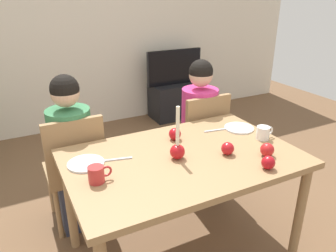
{
  "coord_description": "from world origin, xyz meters",
  "views": [
    {
      "loc": [
        -0.88,
        -1.51,
        1.68
      ],
      "look_at": [
        0.0,
        0.2,
        0.87
      ],
      "focal_mm": 34.83,
      "sensor_mm": 36.0,
      "label": 1
    }
  ],
  "objects_px": {
    "candle_centerpiece": "(177,148)",
    "person_left_child": "(73,157)",
    "dining_table": "(183,168)",
    "apple_near_candle": "(228,149)",
    "apple_by_right_mug": "(175,134)",
    "plate_left": "(86,163)",
    "mug_left": "(97,174)",
    "tv_stand": "(174,100)",
    "tv": "(174,67)",
    "mug_right": "(263,133)",
    "chair_left": "(75,166)",
    "chair_right": "(200,137)",
    "apple_far_edge": "(268,163)",
    "plate_right": "(239,128)",
    "person_right_child": "(199,130)",
    "apple_by_left_plate": "(267,150)"
  },
  "relations": [
    {
      "from": "candle_centerpiece",
      "to": "person_left_child",
      "type": "bearing_deg",
      "value": 127.06
    },
    {
      "from": "dining_table",
      "to": "apple_near_candle",
      "type": "xyz_separation_m",
      "value": [
        0.25,
        -0.11,
        0.12
      ]
    },
    {
      "from": "dining_table",
      "to": "apple_by_right_mug",
      "type": "bearing_deg",
      "value": 74.21
    },
    {
      "from": "dining_table",
      "to": "plate_left",
      "type": "height_order",
      "value": "plate_left"
    },
    {
      "from": "plate_left",
      "to": "mug_left",
      "type": "bearing_deg",
      "value": -87.64
    },
    {
      "from": "tv_stand",
      "to": "tv",
      "type": "distance_m",
      "value": 0.47
    },
    {
      "from": "plate_left",
      "to": "apple_near_candle",
      "type": "height_order",
      "value": "apple_near_candle"
    },
    {
      "from": "mug_left",
      "to": "mug_right",
      "type": "relative_size",
      "value": 0.99
    },
    {
      "from": "chair_left",
      "to": "dining_table",
      "type": "bearing_deg",
      "value": -48.31
    },
    {
      "from": "apple_near_candle",
      "to": "apple_by_right_mug",
      "type": "xyz_separation_m",
      "value": [
        -0.19,
        0.33,
        0.0
      ]
    },
    {
      "from": "chair_left",
      "to": "chair_right",
      "type": "bearing_deg",
      "value": 0.0
    },
    {
      "from": "apple_by_right_mug",
      "to": "apple_far_edge",
      "type": "relative_size",
      "value": 1.06
    },
    {
      "from": "tv",
      "to": "plate_right",
      "type": "relative_size",
      "value": 3.77
    },
    {
      "from": "dining_table",
      "to": "person_left_child",
      "type": "xyz_separation_m",
      "value": [
        -0.54,
        0.64,
        -0.1
      ]
    },
    {
      "from": "mug_left",
      "to": "apple_near_candle",
      "type": "relative_size",
      "value": 1.62
    },
    {
      "from": "mug_right",
      "to": "person_right_child",
      "type": "bearing_deg",
      "value": 96.34
    },
    {
      "from": "chair_left",
      "to": "tv_stand",
      "type": "bearing_deg",
      "value": 44.63
    },
    {
      "from": "chair_left",
      "to": "apple_by_right_mug",
      "type": "relative_size",
      "value": 10.98
    },
    {
      "from": "apple_near_candle",
      "to": "apple_far_edge",
      "type": "xyz_separation_m",
      "value": [
        0.1,
        -0.24,
        -0.0
      ]
    },
    {
      "from": "mug_right",
      "to": "dining_table",
      "type": "bearing_deg",
      "value": 176.54
    },
    {
      "from": "person_right_child",
      "to": "plate_right",
      "type": "bearing_deg",
      "value": -84.94
    },
    {
      "from": "tv",
      "to": "apple_by_right_mug",
      "type": "relative_size",
      "value": 9.64
    },
    {
      "from": "mug_right",
      "to": "apple_by_right_mug",
      "type": "xyz_separation_m",
      "value": [
        -0.53,
        0.26,
        -0.0
      ]
    },
    {
      "from": "plate_left",
      "to": "apple_by_right_mug",
      "type": "relative_size",
      "value": 2.57
    },
    {
      "from": "mug_right",
      "to": "apple_by_left_plate",
      "type": "xyz_separation_m",
      "value": [
        -0.15,
        -0.2,
        -0.0
      ]
    },
    {
      "from": "tv",
      "to": "candle_centerpiece",
      "type": "relative_size",
      "value": 2.41
    },
    {
      "from": "person_left_child",
      "to": "person_right_child",
      "type": "xyz_separation_m",
      "value": [
        1.06,
        0.0,
        0.0
      ]
    },
    {
      "from": "person_left_child",
      "to": "candle_centerpiece",
      "type": "relative_size",
      "value": 3.57
    },
    {
      "from": "chair_right",
      "to": "tv",
      "type": "xyz_separation_m",
      "value": [
        0.65,
        1.69,
        0.2
      ]
    },
    {
      "from": "chair_right",
      "to": "apple_far_edge",
      "type": "distance_m",
      "value": 1.01
    },
    {
      "from": "tv_stand",
      "to": "apple_far_edge",
      "type": "height_order",
      "value": "apple_far_edge"
    },
    {
      "from": "plate_right",
      "to": "apple_far_edge",
      "type": "distance_m",
      "value": 0.57
    },
    {
      "from": "plate_left",
      "to": "person_left_child",
      "type": "bearing_deg",
      "value": 88.89
    },
    {
      "from": "chair_left",
      "to": "person_right_child",
      "type": "relative_size",
      "value": 0.77
    },
    {
      "from": "person_right_child",
      "to": "chair_right",
      "type": "bearing_deg",
      "value": -90.0
    },
    {
      "from": "candle_centerpiece",
      "to": "person_right_child",
      "type": "bearing_deg",
      "value": 48.99
    },
    {
      "from": "chair_left",
      "to": "plate_left",
      "type": "bearing_deg",
      "value": -91.2
    },
    {
      "from": "person_left_child",
      "to": "apple_near_candle",
      "type": "bearing_deg",
      "value": -43.42
    },
    {
      "from": "plate_right",
      "to": "apple_by_right_mug",
      "type": "distance_m",
      "value": 0.5
    },
    {
      "from": "person_right_child",
      "to": "apple_by_left_plate",
      "type": "distance_m",
      "value": 0.9
    },
    {
      "from": "plate_right",
      "to": "apple_by_left_plate",
      "type": "relative_size",
      "value": 2.51
    },
    {
      "from": "dining_table",
      "to": "apple_by_right_mug",
      "type": "relative_size",
      "value": 17.08
    },
    {
      "from": "tv",
      "to": "apple_by_right_mug",
      "type": "xyz_separation_m",
      "value": [
        -1.11,
        -2.08,
        0.08
      ]
    },
    {
      "from": "dining_table",
      "to": "chair_right",
      "type": "distance_m",
      "value": 0.82
    },
    {
      "from": "person_left_child",
      "to": "apple_near_candle",
      "type": "relative_size",
      "value": 14.85
    },
    {
      "from": "dining_table",
      "to": "apple_by_right_mug",
      "type": "xyz_separation_m",
      "value": [
        0.06,
        0.22,
        0.12
      ]
    },
    {
      "from": "tv_stand",
      "to": "plate_left",
      "type": "distance_m",
      "value": 2.79
    },
    {
      "from": "tv_stand",
      "to": "apple_by_left_plate",
      "type": "height_order",
      "value": "apple_by_left_plate"
    },
    {
      "from": "mug_left",
      "to": "apple_by_right_mug",
      "type": "distance_m",
      "value": 0.66
    },
    {
      "from": "dining_table",
      "to": "tv_stand",
      "type": "bearing_deg",
      "value": 62.97
    }
  ]
}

